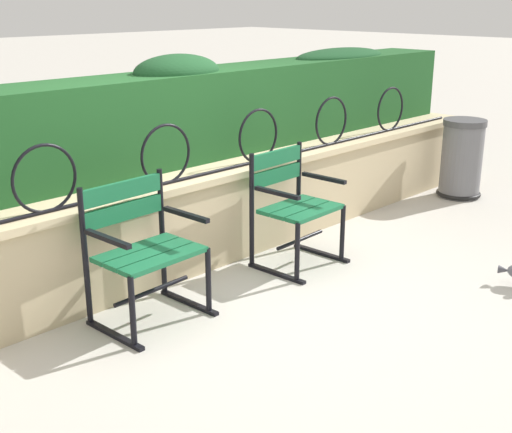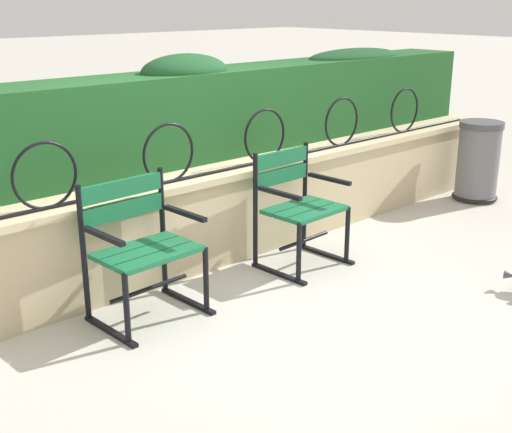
# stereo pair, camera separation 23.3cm
# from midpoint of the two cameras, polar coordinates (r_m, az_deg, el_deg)

# --- Properties ---
(ground_plane) EXTENTS (60.00, 60.00, 0.00)m
(ground_plane) POSITION_cam_midpoint_polar(r_m,az_deg,el_deg) (4.55, 2.28, -6.89)
(ground_plane) COLOR #BCB7AD
(stone_wall) EXTENTS (7.36, 0.41, 0.70)m
(stone_wall) POSITION_cam_midpoint_polar(r_m,az_deg,el_deg) (4.96, -3.99, -0.34)
(stone_wall) COLOR #C6B289
(stone_wall) RESTS_ON ground
(iron_arch_fence) EXTENTS (6.82, 0.02, 0.42)m
(iron_arch_fence) POSITION_cam_midpoint_polar(r_m,az_deg,el_deg) (4.63, -5.63, 5.08)
(iron_arch_fence) COLOR black
(iron_arch_fence) RESTS_ON stone_wall
(hedge_row) EXTENTS (7.21, 0.54, 0.81)m
(hedge_row) POSITION_cam_midpoint_polar(r_m,az_deg,el_deg) (5.15, -7.08, 8.47)
(hedge_row) COLOR #1E5123
(hedge_row) RESTS_ON stone_wall
(park_chair_left) EXTENTS (0.66, 0.55, 0.87)m
(park_chair_left) POSITION_cam_midpoint_polar(r_m,az_deg,el_deg) (4.19, -8.26, -2.37)
(park_chair_left) COLOR #19663D
(park_chair_left) RESTS_ON ground
(park_chair_right) EXTENTS (0.61, 0.54, 0.86)m
(park_chair_right) POSITION_cam_midpoint_polar(r_m,az_deg,el_deg) (4.97, 4.84, 1.02)
(park_chair_right) COLOR #19663D
(park_chair_right) RESTS_ON ground
(trash_bin) EXTENTS (0.44, 0.44, 0.78)m
(trash_bin) POSITION_cam_midpoint_polar(r_m,az_deg,el_deg) (6.98, 19.22, 4.30)
(trash_bin) COLOR slate
(trash_bin) RESTS_ON ground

